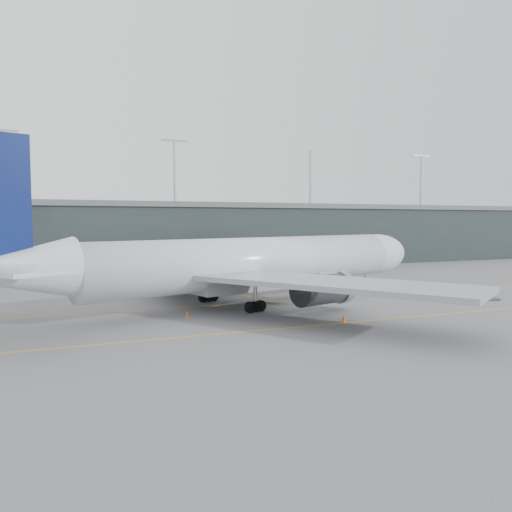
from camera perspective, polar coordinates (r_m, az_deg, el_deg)
name	(u,v)px	position (r m, az deg, el deg)	size (l,w,h in m)	color
ground	(218,300)	(69.57, -4.42, -5.04)	(320.00, 320.00, 0.00)	#515055
taxiline_a	(227,304)	(65.81, -3.37, -5.55)	(160.00, 0.25, 0.02)	gold
taxiline_b	(277,329)	(51.17, 2.40, -8.31)	(160.00, 0.25, 0.02)	gold
taxiline_lead_main	(211,282)	(89.96, -5.21, -2.98)	(0.25, 60.00, 0.02)	gold
terminal	(146,235)	(125.29, -12.45, 2.40)	(240.00, 36.00, 29.00)	#1F292A
main_aircraft	(253,263)	(65.73, -0.36, -0.85)	(66.66, 61.37, 19.12)	silver
jet_bridge	(258,250)	(97.37, 0.23, 0.64)	(17.89, 44.27, 6.97)	#2B2A2F
gse_cart	(421,291)	(75.85, 18.35, -3.85)	(2.56, 2.14, 1.49)	#B7190D
baggage_dolly	(487,299)	(76.56, 24.92, -4.45)	(2.62, 2.09, 0.26)	#36363B
uld_a	(167,287)	(76.91, -10.18, -3.53)	(2.18, 1.87, 1.75)	#323136
uld_b	(189,285)	(78.96, -7.63, -3.28)	(2.38, 2.11, 1.84)	#323136
uld_c	(187,285)	(79.40, -7.84, -3.28)	(2.11, 1.79, 1.72)	#323136
cone_nose	(435,289)	(81.93, 19.80, -3.62)	(0.50, 0.50, 0.79)	orange
cone_wing_stbd	(344,319)	(55.18, 9.98, -7.07)	(0.48, 0.48, 0.76)	#F6580D
cone_wing_port	(242,285)	(82.13, -1.60, -3.36)	(0.50, 0.50, 0.80)	#FE4D0E
cone_tail	(187,314)	(57.86, -7.85, -6.55)	(0.46, 0.46, 0.73)	#D75E0B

